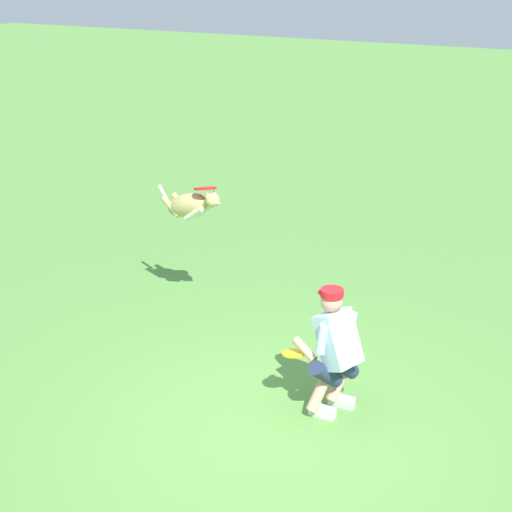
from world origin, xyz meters
TOP-DOWN VIEW (x-y plane):
  - ground_plane at (0.00, 0.00)m, footprint 60.00×60.00m
  - person at (-0.43, -0.61)m, footprint 0.69×0.65m
  - dog at (1.98, -2.06)m, footprint 1.05×0.46m
  - frisbee_flying at (1.73, -1.99)m, footprint 0.32×0.31m
  - frisbee_held at (-0.06, -0.50)m, footprint 0.35×0.35m

SIDE VIEW (x-z plane):
  - ground_plane at x=0.00m, z-range 0.00..0.00m
  - frisbee_held at x=-0.06m, z-range 0.57..0.65m
  - person at x=-0.43m, z-range 0.05..1.34m
  - dog at x=1.98m, z-range 1.10..1.62m
  - frisbee_flying at x=1.73m, z-range 1.57..1.68m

